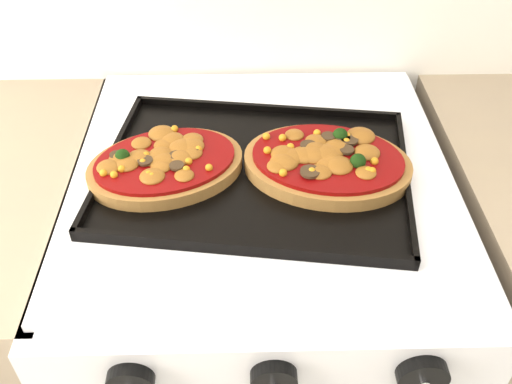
{
  "coord_description": "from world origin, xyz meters",
  "views": [
    {
      "loc": [
        -0.05,
        1.01,
        1.47
      ],
      "look_at": [
        -0.03,
        1.63,
        0.92
      ],
      "focal_mm": 40.0,
      "sensor_mm": 36.0,
      "label": 1
    }
  ],
  "objects_px": {
    "baking_tray": "(255,169)",
    "pizza_left": "(166,163)",
    "pizza_right": "(327,161)",
    "stove": "(260,337)"
  },
  "relations": [
    {
      "from": "baking_tray",
      "to": "pizza_right",
      "type": "distance_m",
      "value": 0.11
    },
    {
      "from": "stove",
      "to": "pizza_right",
      "type": "bearing_deg",
      "value": -12.19
    },
    {
      "from": "baking_tray",
      "to": "stove",
      "type": "bearing_deg",
      "value": 67.62
    },
    {
      "from": "stove",
      "to": "pizza_left",
      "type": "distance_m",
      "value": 0.5
    },
    {
      "from": "baking_tray",
      "to": "pizza_left",
      "type": "bearing_deg",
      "value": -171.47
    },
    {
      "from": "stove",
      "to": "pizza_right",
      "type": "relative_size",
      "value": 3.6
    },
    {
      "from": "pizza_left",
      "to": "pizza_right",
      "type": "bearing_deg",
      "value": -0.55
    },
    {
      "from": "pizza_right",
      "to": "baking_tray",
      "type": "bearing_deg",
      "value": 178.09
    },
    {
      "from": "stove",
      "to": "pizza_left",
      "type": "relative_size",
      "value": 3.86
    },
    {
      "from": "pizza_left",
      "to": "pizza_right",
      "type": "distance_m",
      "value": 0.24
    }
  ]
}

